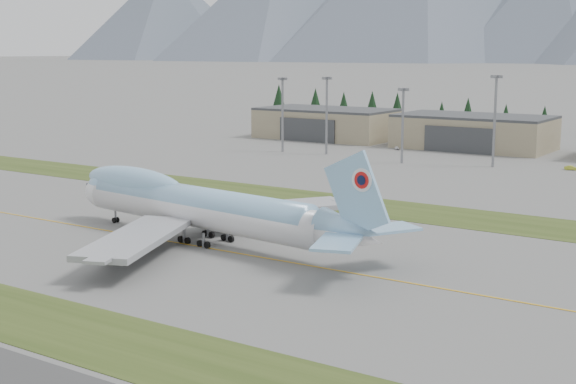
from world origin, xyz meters
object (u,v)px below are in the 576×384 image
Objects in this scene: service_vehicle_b at (571,170)px; boeing_747_freighter at (199,206)px; hangar_left at (327,123)px; service_vehicle_a at (397,150)px; hangar_center at (474,132)px.

boeing_747_freighter is at bearing 155.22° from service_vehicle_b.
hangar_left is 13.32× the size of service_vehicle_b.
service_vehicle_b is at bearing -48.05° from service_vehicle_a.
hangar_center is (55.00, 0.00, 0.00)m from hangar_left.
hangar_left is at bearing 119.92° from boeing_747_freighter.
service_vehicle_b reaches higher than service_vehicle_a.
hangar_left reaches higher than service_vehicle_a.
hangar_left is 55.00m from hangar_center.
boeing_747_freighter is 146.98m from hangar_center.
boeing_747_freighter is at bearing -86.79° from hangar_center.
service_vehicle_a is at bearing 108.46° from boeing_747_freighter.
hangar_left is at bearing 61.78° from service_vehicle_b.
hangar_left is at bearing 180.00° from hangar_center.
boeing_747_freighter is 18.80× the size of service_vehicle_b.
boeing_747_freighter is at bearing -112.17° from service_vehicle_a.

